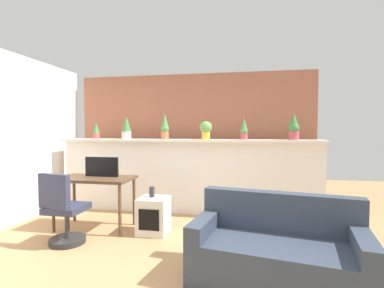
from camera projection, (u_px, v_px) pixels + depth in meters
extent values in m
plane|color=tan|center=(147.00, 267.00, 3.00)|extent=(12.00, 12.00, 0.00)
cube|color=white|center=(186.00, 177.00, 4.93)|extent=(4.49, 0.16, 1.24)
cube|color=white|center=(186.00, 140.00, 4.86)|extent=(4.49, 0.36, 0.04)
cube|color=#AD664C|center=(193.00, 140.00, 5.49)|extent=(4.49, 0.10, 2.50)
cylinder|color=#B7474C|center=(96.00, 136.00, 5.19)|extent=(0.12, 0.12, 0.10)
cone|color=#3D843D|center=(96.00, 128.00, 5.18)|extent=(0.13, 0.13, 0.19)
cylinder|color=silver|center=(126.00, 135.00, 5.02)|extent=(0.16, 0.16, 0.13)
cone|color=#3D843D|center=(126.00, 124.00, 5.01)|extent=(0.16, 0.16, 0.27)
cylinder|color=#C66B42|center=(165.00, 135.00, 4.91)|extent=(0.13, 0.13, 0.13)
sphere|color=#4C9347|center=(165.00, 129.00, 4.91)|extent=(0.14, 0.14, 0.14)
cone|color=#4C9347|center=(165.00, 120.00, 4.90)|extent=(0.12, 0.12, 0.24)
cylinder|color=gold|center=(206.00, 136.00, 4.77)|extent=(0.14, 0.14, 0.12)
sphere|color=#669E4C|center=(206.00, 127.00, 4.76)|extent=(0.21, 0.21, 0.21)
cylinder|color=#B7474C|center=(244.00, 136.00, 4.71)|extent=(0.12, 0.12, 0.11)
sphere|color=#4C9347|center=(244.00, 131.00, 4.70)|extent=(0.12, 0.12, 0.12)
cone|color=#4C9347|center=(244.00, 124.00, 4.70)|extent=(0.10, 0.10, 0.19)
cylinder|color=#B7474C|center=(294.00, 136.00, 4.55)|extent=(0.16, 0.16, 0.14)
sphere|color=#3D843D|center=(294.00, 128.00, 4.54)|extent=(0.17, 0.17, 0.17)
cone|color=#3D843D|center=(294.00, 120.00, 4.53)|extent=(0.14, 0.14, 0.20)
cylinder|color=brown|center=(53.00, 207.00, 4.01)|extent=(0.04, 0.04, 0.71)
cylinder|color=brown|center=(120.00, 211.00, 3.83)|extent=(0.04, 0.04, 0.71)
cylinder|color=brown|center=(74.00, 199.00, 4.51)|extent=(0.04, 0.04, 0.71)
cylinder|color=brown|center=(134.00, 201.00, 4.32)|extent=(0.04, 0.04, 0.71)
cube|color=brown|center=(95.00, 179.00, 4.15)|extent=(1.10, 0.60, 0.04)
cube|color=black|center=(102.00, 167.00, 4.21)|extent=(0.51, 0.04, 0.29)
cylinder|color=#262628|center=(68.00, 240.00, 3.62)|extent=(0.44, 0.44, 0.07)
cylinder|color=#333333|center=(67.00, 225.00, 3.61)|extent=(0.06, 0.06, 0.34)
cube|color=#2D334C|center=(67.00, 208.00, 3.60)|extent=(0.44, 0.44, 0.08)
cube|color=#2D334C|center=(54.00, 192.00, 3.41)|extent=(0.45, 0.15, 0.42)
cube|color=silver|center=(154.00, 215.00, 3.96)|extent=(0.40, 0.40, 0.50)
cube|color=black|center=(149.00, 220.00, 3.78)|extent=(0.28, 0.04, 0.28)
cylinder|color=#2D2D33|center=(152.00, 192.00, 3.99)|extent=(0.07, 0.07, 0.14)
cube|color=#333D4C|center=(276.00, 263.00, 2.65)|extent=(1.67, 1.03, 0.40)
cube|color=#333D4C|center=(279.00, 212.00, 2.91)|extent=(1.56, 0.44, 0.40)
cube|color=#333D4C|center=(205.00, 224.00, 2.89)|extent=(0.29, 0.78, 0.16)
cube|color=#333D4C|center=(364.00, 244.00, 2.39)|extent=(0.29, 0.78, 0.16)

